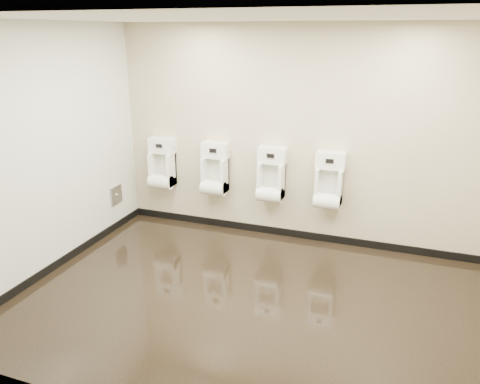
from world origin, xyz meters
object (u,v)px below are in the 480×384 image
object	(u,v)px
access_panel	(116,195)
urinal_0	(162,167)
urinal_2	(271,179)
urinal_3	(329,185)
urinal_1	(215,173)

from	to	relation	value
access_panel	urinal_0	distance (m)	0.75
urinal_2	urinal_3	bearing A→B (deg)	0.00
urinal_2	urinal_3	distance (m)	0.76
access_panel	urinal_0	xyz separation A→B (m)	(0.52, 0.42, 0.34)
urinal_1	urinal_2	bearing A→B (deg)	0.00
urinal_1	urinal_3	xyz separation A→B (m)	(1.57, 0.00, 0.00)
urinal_3	urinal_0	bearing A→B (deg)	180.00
access_panel	urinal_3	bearing A→B (deg)	8.32
urinal_1	urinal_2	distance (m)	0.81
access_panel	urinal_2	world-z (taller)	urinal_2
access_panel	urinal_1	xyz separation A→B (m)	(1.34, 0.42, 0.34)
access_panel	urinal_3	world-z (taller)	urinal_3
urinal_1	urinal_3	distance (m)	1.57
urinal_2	urinal_3	size ratio (longest dim) A/B	1.00
urinal_1	urinal_2	xyz separation A→B (m)	(0.81, 0.00, 0.00)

